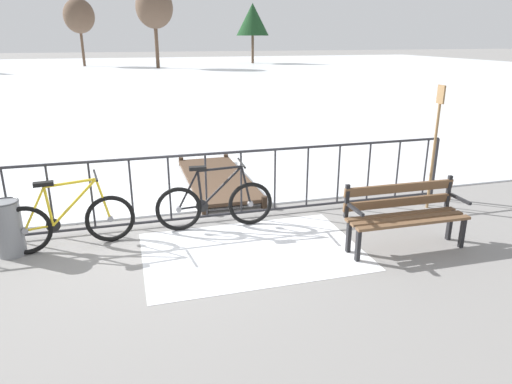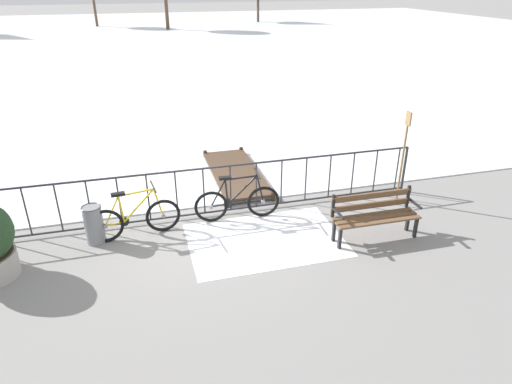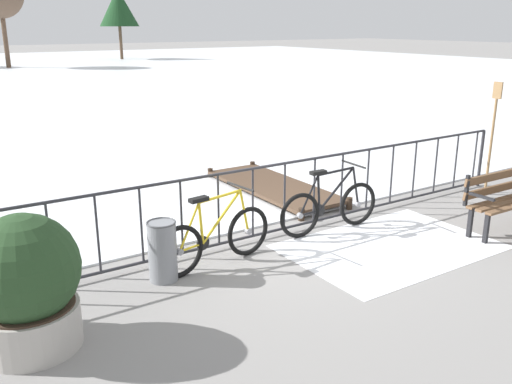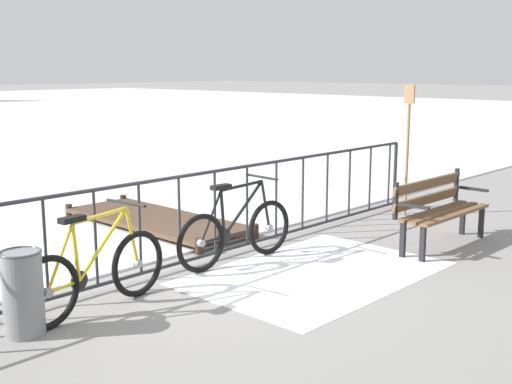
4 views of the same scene
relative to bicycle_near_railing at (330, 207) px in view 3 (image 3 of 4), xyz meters
name	(u,v)px [view 3 (image 3 of 4)]	position (x,y,z in m)	size (l,w,h in m)	color
ground_plane	(284,233)	(-0.61, 0.28, -0.37)	(160.00, 160.00, 0.00)	gray
snow_patch	(390,246)	(0.31, -0.92, -0.36)	(2.82, 1.92, 0.01)	white
railing_fence	(285,197)	(-0.61, 0.28, 0.19)	(9.06, 0.06, 1.07)	#2D2D33
bicycle_near_railing	(330,207)	(0.00, 0.00, 0.00)	(1.71, 0.52, 0.97)	black
bicycle_second	(215,238)	(-1.98, -0.15, 0.00)	(1.71, 0.52, 0.97)	black
park_bench	(507,195)	(2.27, -1.33, 0.14)	(1.61, 0.50, 0.89)	brown
planter_with_shrub	(25,283)	(-4.32, -0.79, 0.28)	(1.02, 1.02, 1.31)	#ADA8A0
trash_bin	(162,251)	(-2.70, -0.16, 0.00)	(0.35, 0.35, 0.73)	gray
oar_upright	(493,131)	(3.52, -0.14, 0.77)	(0.04, 0.16, 1.98)	#937047
wooden_dock	(273,186)	(0.43, 2.04, -0.25)	(1.10, 3.02, 0.20)	#4C3828
tree_west_mid	(118,7)	(11.90, 40.79, 3.83)	(3.24, 3.24, 5.74)	brown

